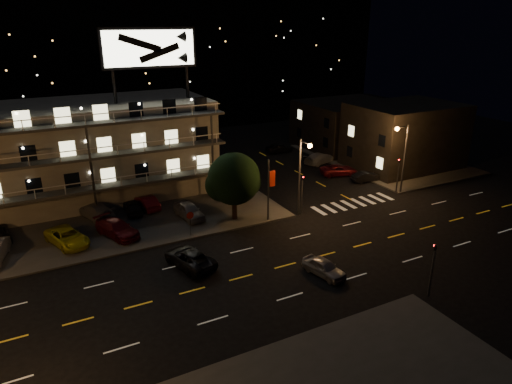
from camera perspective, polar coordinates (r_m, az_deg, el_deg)
name	(u,v)px	position (r m, az deg, el deg)	size (l,w,h in m)	color
ground	(264,271)	(36.84, 0.97, -9.90)	(140.00, 140.00, 0.00)	black
curb_nw	(52,214)	(51.40, -24.17, -2.53)	(44.00, 24.00, 0.15)	#363734
curb_ne	(381,158)	(68.40, 15.33, 4.09)	(16.00, 24.00, 0.15)	#363734
motel	(81,151)	(53.72, -21.03, 4.84)	(28.00, 13.80, 18.10)	gray
side_bldg_front	(404,136)	(64.59, 18.04, 6.69)	(14.06, 10.00, 8.50)	black
side_bldg_back	(348,124)	(73.43, 11.39, 8.29)	(14.06, 12.00, 7.00)	black
hill_backdrop	(66,61)	(97.36, -22.71, 14.91)	(120.00, 25.00, 24.00)	black
streetlight_nc	(302,170)	(45.07, 5.74, 2.77)	(0.44, 1.92, 8.00)	#2D2D30
streetlight_ne	(403,152)	(53.74, 17.88, 4.81)	(1.92, 0.44, 8.00)	#2D2D30
signal_nw	(302,190)	(46.55, 5.78, 0.24)	(0.20, 0.27, 4.60)	#2D2D30
signal_sw	(433,265)	(34.92, 21.23, -8.45)	(0.20, 0.27, 4.60)	#2D2D30
signal_ne	(398,172)	(54.44, 17.36, 2.43)	(0.27, 0.20, 4.60)	#2D2D30
banner_north	(269,189)	(44.27, 1.63, 0.43)	(0.83, 0.16, 6.40)	#2D2D30
stop_sign	(190,220)	(42.02, -8.22, -3.46)	(0.91, 0.11, 2.61)	#2D2D30
tree	(234,180)	(44.35, -2.82, 1.47)	(5.37, 5.17, 6.76)	black
lot_car_2	(67,237)	(43.63, -22.53, -5.23)	(2.31, 5.01, 1.39)	gold
lot_car_3	(117,228)	(43.76, -16.98, -4.37)	(2.07, 5.08, 1.47)	#4F0B12
lot_car_4	(189,210)	(46.12, -8.37, -2.30)	(1.79, 4.45, 1.52)	gray
lot_car_7	(95,210)	(48.59, -19.49, -2.13)	(2.06, 5.07, 1.47)	gray
lot_car_8	(133,207)	(48.47, -15.13, -1.78)	(1.57, 3.91, 1.33)	black
lot_car_9	(146,202)	(49.19, -13.60, -1.25)	(1.51, 4.33, 1.43)	#4F0B12
side_car_0	(366,177)	(58.00, 13.62, 1.87)	(1.31, 3.76, 1.24)	black
side_car_1	(339,170)	(59.74, 10.31, 2.72)	(2.21, 4.79, 1.33)	#4F0B12
side_car_2	(319,158)	(64.27, 7.90, 4.21)	(2.09, 5.13, 1.49)	gray
side_car_3	(279,148)	(69.31, 2.92, 5.56)	(1.66, 4.12, 1.40)	black
road_car_east	(324,267)	(36.48, 8.51, -9.30)	(1.54, 3.82, 1.30)	gray
road_car_west	(190,258)	(37.67, -8.31, -8.16)	(2.36, 5.11, 1.42)	black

